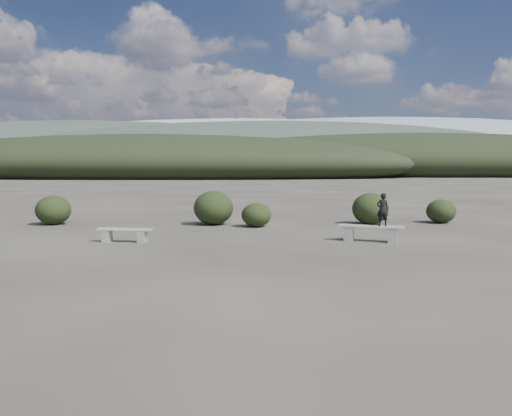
{
  "coord_description": "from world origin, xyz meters",
  "views": [
    {
      "loc": [
        1.1,
        -10.85,
        2.3
      ],
      "look_at": [
        0.68,
        3.5,
        1.1
      ],
      "focal_mm": 35.0,
      "sensor_mm": 36.0,
      "label": 1
    }
  ],
  "objects": [
    {
      "name": "shrub_c",
      "position": [
        0.56,
        7.99,
        0.46
      ],
      "size": [
        1.15,
        1.15,
        0.92
      ],
      "primitive_type": "ellipsoid",
      "color": "black",
      "rests_on": "ground"
    },
    {
      "name": "bench_right",
      "position": [
        4.17,
        4.39,
        0.3
      ],
      "size": [
        2.01,
        0.99,
        0.5
      ],
      "rotation": [
        0.0,
        0.0,
        -0.3
      ],
      "color": "slate",
      "rests_on": "ground"
    },
    {
      "name": "shrub_e",
      "position": [
        8.02,
        9.5,
        0.49
      ],
      "size": [
        1.17,
        1.17,
        0.97
      ],
      "primitive_type": "ellipsoid",
      "color": "black",
      "rests_on": "ground"
    },
    {
      "name": "shrub_f",
      "position": [
        -7.49,
        8.52,
        0.58
      ],
      "size": [
        1.36,
        1.36,
        1.15
      ],
      "primitive_type": "ellipsoid",
      "color": "black",
      "rests_on": "ground"
    },
    {
      "name": "ground",
      "position": [
        0.0,
        0.0,
        0.0
      ],
      "size": [
        1200.0,
        1200.0,
        0.0
      ],
      "primitive_type": "plane",
      "color": "#2F2B25",
      "rests_on": "ground"
    },
    {
      "name": "shrub_b",
      "position": [
        -1.15,
        8.64,
        0.67
      ],
      "size": [
        1.57,
        1.57,
        1.34
      ],
      "primitive_type": "ellipsoid",
      "color": "black",
      "rests_on": "ground"
    },
    {
      "name": "shrub_d",
      "position": [
        5.05,
        8.93,
        0.63
      ],
      "size": [
        1.43,
        1.43,
        1.26
      ],
      "primitive_type": "ellipsoid",
      "color": "black",
      "rests_on": "ground"
    },
    {
      "name": "bench_left",
      "position": [
        -3.34,
        4.03,
        0.25
      ],
      "size": [
        1.7,
        0.51,
        0.42
      ],
      "rotation": [
        0.0,
        0.0,
        -0.1
      ],
      "color": "slate",
      "rests_on": "ground"
    },
    {
      "name": "mountain_ridges",
      "position": [
        -7.48,
        339.06,
        10.84
      ],
      "size": [
        500.0,
        400.0,
        56.0
      ],
      "color": "black",
      "rests_on": "ground"
    },
    {
      "name": "seated_person",
      "position": [
        4.49,
        4.29,
        1.0
      ],
      "size": [
        0.38,
        0.26,
        1.0
      ],
      "primitive_type": "imported",
      "rotation": [
        0.0,
        0.0,
        3.2
      ],
      "color": "black",
      "rests_on": "bench_right"
    }
  ]
}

